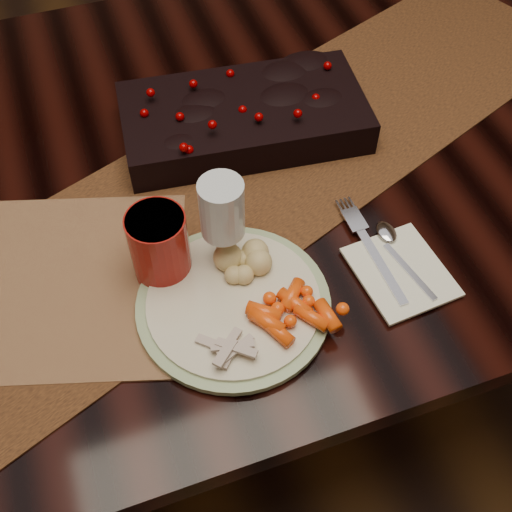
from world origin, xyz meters
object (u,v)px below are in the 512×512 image
object	(u,v)px
dining_table	(223,284)
mashed_potatoes	(245,259)
baby_carrots	(289,306)
dinner_plate	(233,303)
red_cup	(159,246)
placemat_main	(30,284)
napkin	(401,272)
turkey_shreds	(226,348)
wine_glass	(223,229)
centerpiece	(244,113)

from	to	relation	value
dining_table	mashed_potatoes	xyz separation A→B (m)	(-0.03, -0.25, 0.41)
dining_table	baby_carrots	distance (m)	0.52
dinner_plate	red_cup	world-z (taller)	red_cup
placemat_main	baby_carrots	world-z (taller)	baby_carrots
napkin	red_cup	bearing A→B (deg)	155.29
mashed_potatoes	turkey_shreds	size ratio (longest dim) A/B	1.11
dinner_plate	turkey_shreds	xyz separation A→B (m)	(-0.03, -0.07, 0.02)
dining_table	dinner_plate	size ratio (longest dim) A/B	6.91
red_cup	wine_glass	size ratio (longest dim) A/B	0.67
mashed_potatoes	wine_glass	world-z (taller)	wine_glass
mashed_potatoes	turkey_shreds	world-z (taller)	mashed_potatoes
napkin	wine_glass	distance (m)	0.26
dining_table	red_cup	size ratio (longest dim) A/B	16.48
mashed_potatoes	red_cup	xyz separation A→B (m)	(-0.10, 0.04, 0.02)
placemat_main	red_cup	xyz separation A→B (m)	(0.18, -0.04, 0.06)
dinner_plate	wine_glass	world-z (taller)	wine_glass
dining_table	placemat_main	size ratio (longest dim) A/B	4.28
placemat_main	wine_glass	world-z (taller)	wine_glass
placemat_main	dinner_plate	bearing A→B (deg)	-10.25
turkey_shreds	centerpiece	bearing A→B (deg)	68.10
centerpiece	mashed_potatoes	size ratio (longest dim) A/B	5.48
turkey_shreds	napkin	size ratio (longest dim) A/B	0.47
placemat_main	napkin	size ratio (longest dim) A/B	3.05
turkey_shreds	red_cup	bearing A→B (deg)	104.51
dinner_plate	turkey_shreds	distance (m)	0.08
red_cup	wine_glass	bearing A→B (deg)	-12.36
baby_carrots	turkey_shreds	distance (m)	0.10
placemat_main	red_cup	size ratio (longest dim) A/B	3.85
placemat_main	wine_glass	size ratio (longest dim) A/B	2.57
baby_carrots	napkin	world-z (taller)	baby_carrots
dining_table	turkey_shreds	distance (m)	0.55
dining_table	centerpiece	world-z (taller)	centerpiece
placemat_main	wine_glass	distance (m)	0.28
mashed_potatoes	turkey_shreds	distance (m)	0.13
dinner_plate	mashed_potatoes	xyz separation A→B (m)	(0.03, 0.05, 0.03)
centerpiece	placemat_main	distance (m)	0.43
dinner_plate	baby_carrots	world-z (taller)	baby_carrots
centerpiece	turkey_shreds	world-z (taller)	centerpiece
dining_table	wine_glass	bearing A→B (deg)	-102.73
turkey_shreds	napkin	xyz separation A→B (m)	(0.27, 0.04, -0.02)
turkey_shreds	wine_glass	world-z (taller)	wine_glass
dinner_plate	red_cup	size ratio (longest dim) A/B	2.38
mashed_potatoes	turkey_shreds	bearing A→B (deg)	-119.26
baby_carrots	wine_glass	distance (m)	0.13
centerpiece	red_cup	world-z (taller)	red_cup
dinner_plate	wine_glass	distance (m)	0.10
dinner_plate	wine_glass	xyz separation A→B (m)	(0.01, 0.07, 0.07)
centerpiece	dinner_plate	bearing A→B (deg)	-111.23
centerpiece	napkin	distance (m)	0.37
centerpiece	napkin	world-z (taller)	centerpiece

